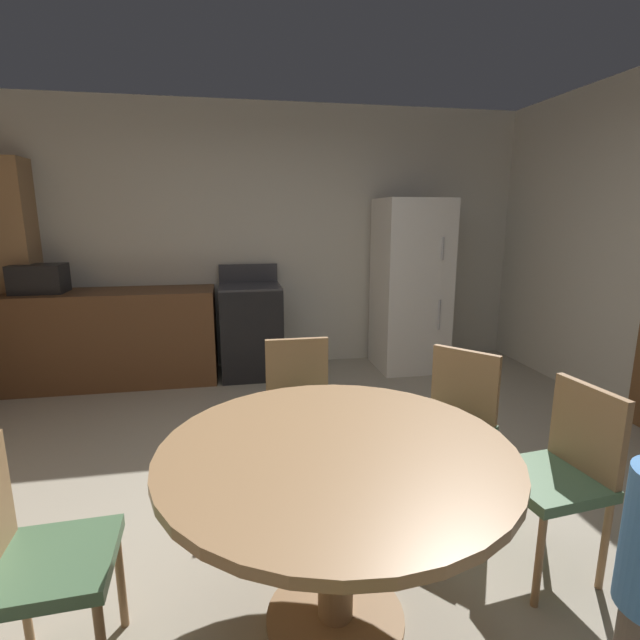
{
  "coord_description": "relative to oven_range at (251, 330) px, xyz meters",
  "views": [
    {
      "loc": [
        -0.37,
        -2.23,
        1.6
      ],
      "look_at": [
        0.2,
        0.8,
        0.92
      ],
      "focal_mm": 26.74,
      "sensor_mm": 36.0,
      "label": 1
    }
  ],
  "objects": [
    {
      "name": "chair_east",
      "position": [
        1.23,
        -3.02,
        0.03
      ],
      "size": [
        0.44,
        0.44,
        0.87
      ],
      "rotation": [
        0.0,
        0.0,
        3.25
      ],
      "color": "#9E754C",
      "rests_on": "ground"
    },
    {
      "name": "chair_north",
      "position": [
        0.19,
        -2.07,
        0.03
      ],
      "size": [
        0.4,
        0.4,
        0.87
      ],
      "rotation": [
        0.0,
        0.0,
        4.7
      ],
      "color": "#9E754C",
      "rests_on": "ground"
    },
    {
      "name": "dining_table",
      "position": [
        0.18,
        -3.13,
        0.14
      ],
      "size": [
        1.32,
        1.32,
        0.76
      ],
      "color": "#9E754C",
      "rests_on": "ground"
    },
    {
      "name": "refrigerator",
      "position": [
        1.65,
        -0.05,
        0.41
      ],
      "size": [
        0.68,
        0.68,
        1.76
      ],
      "color": "white",
      "rests_on": "ground"
    },
    {
      "name": "chair_west",
      "position": [
        -0.88,
        -3.18,
        0.03
      ],
      "size": [
        0.42,
        0.42,
        0.87
      ],
      "rotation": [
        0.0,
        0.0,
        6.33
      ],
      "color": "#9E754C",
      "rests_on": "ground"
    },
    {
      "name": "pantry_column",
      "position": [
        -2.18,
        0.18,
        0.58
      ],
      "size": [
        0.44,
        0.36,
        2.1
      ],
      "primitive_type": "cube",
      "color": "#9E754C",
      "rests_on": "ground"
    },
    {
      "name": "oven_range",
      "position": [
        0.0,
        0.0,
        0.0
      ],
      "size": [
        0.6,
        0.6,
        1.1
      ],
      "color": "black",
      "rests_on": "ground"
    },
    {
      "name": "kitchen_counter",
      "position": [
        -1.37,
        -0.0,
        -0.02
      ],
      "size": [
        2.05,
        0.6,
        0.9
      ],
      "primitive_type": "cube",
      "color": "brown",
      "rests_on": "ground"
    },
    {
      "name": "microwave",
      "position": [
        -1.89,
        -0.0,
        0.56
      ],
      "size": [
        0.44,
        0.32,
        0.26
      ],
      "primitive_type": "cube",
      "color": "black",
      "rests_on": "kitchen_counter"
    },
    {
      "name": "wall_back",
      "position": [
        0.19,
        0.4,
        0.88
      ],
      "size": [
        5.79,
        0.12,
        2.7
      ],
      "primitive_type": "cube",
      "color": "beige",
      "rests_on": "ground"
    },
    {
      "name": "chair_northeast",
      "position": [
        0.99,
        -2.45,
        0.03
      ],
      "size": [
        0.56,
        0.56,
        0.87
      ],
      "rotation": [
        0.0,
        0.0,
        3.84
      ],
      "color": "#9E754C",
      "rests_on": "ground"
    },
    {
      "name": "ground_plane",
      "position": [
        0.19,
        -2.48,
        -0.47
      ],
      "size": [
        14.0,
        14.0,
        0.0
      ],
      "primitive_type": "plane",
      "color": "#A89E89"
    }
  ]
}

